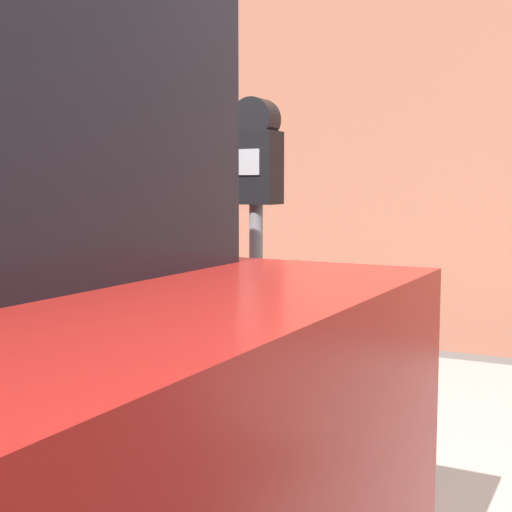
% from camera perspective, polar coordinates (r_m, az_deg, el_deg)
% --- Properties ---
extents(sidewalk, '(24.00, 2.80, 0.12)m').
position_cam_1_polar(sidewalk, '(3.88, 13.98, -13.62)').
color(sidewalk, '#ADAAA3').
rests_on(sidewalk, ground_plane).
extents(parking_meter, '(0.19, 0.15, 1.56)m').
position_cam_1_polar(parking_meter, '(2.92, -0.00, 4.49)').
color(parking_meter, slate).
rests_on(parking_meter, sidewalk).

